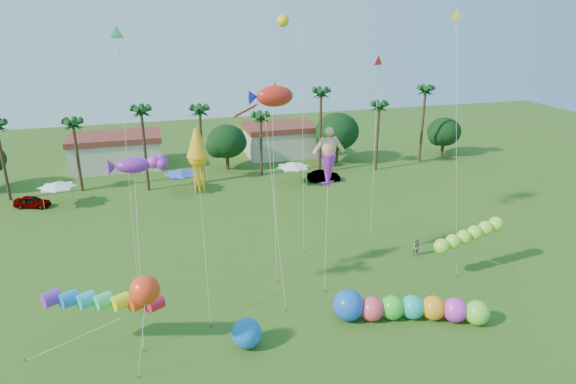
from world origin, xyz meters
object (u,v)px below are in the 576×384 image
object	(u,v)px
car_a	(32,202)
caterpillar_inflatable	(404,308)
spectator_b	(417,247)
car_b	(324,176)
blue_ball	(247,333)

from	to	relation	value
car_a	caterpillar_inflatable	world-z (taller)	caterpillar_inflatable
car_a	spectator_b	bearing A→B (deg)	-103.99
car_b	caterpillar_inflatable	world-z (taller)	caterpillar_inflatable
spectator_b	blue_ball	bearing A→B (deg)	-135.24
car_a	caterpillar_inflatable	size ratio (longest dim) A/B	0.36
spectator_b	caterpillar_inflatable	size ratio (longest dim) A/B	0.16
caterpillar_inflatable	car_a	bearing A→B (deg)	152.19
spectator_b	car_b	bearing A→B (deg)	111.20
car_b	spectator_b	bearing A→B (deg)	-170.70
car_a	spectator_b	distance (m)	43.02
caterpillar_inflatable	blue_ball	bearing A→B (deg)	-161.75
car_b	blue_ball	distance (m)	35.51
spectator_b	car_a	bearing A→B (deg)	166.19
car_a	blue_ball	bearing A→B (deg)	-131.37
car_a	blue_ball	world-z (taller)	blue_ball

